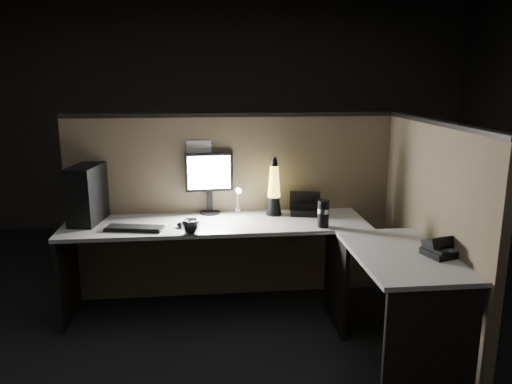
{
  "coord_description": "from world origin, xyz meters",
  "views": [
    {
      "loc": [
        -0.24,
        -3.06,
        1.83
      ],
      "look_at": [
        0.13,
        0.35,
        1.02
      ],
      "focal_mm": 35.0,
      "sensor_mm": 36.0,
      "label": 1
    }
  ],
  "objects": [
    {
      "name": "monitor",
      "position": [
        -0.19,
        0.87,
        1.03
      ],
      "size": [
        0.38,
        0.16,
        0.49
      ],
      "rotation": [
        0.0,
        0.0,
        0.06
      ],
      "color": "black",
      "rests_on": "desk"
    },
    {
      "name": "steel_mug",
      "position": [
        -0.34,
        0.34,
        0.78
      ],
      "size": [
        0.13,
        0.13,
        0.1
      ],
      "primitive_type": "imported",
      "rotation": [
        0.0,
        0.0,
        0.02
      ],
      "color": "silver",
      "rests_on": "desk"
    },
    {
      "name": "floor",
      "position": [
        0.0,
        0.0,
        0.0
      ],
      "size": [
        6.0,
        6.0,
        0.0
      ],
      "primitive_type": "plane",
      "color": "black",
      "rests_on": "ground"
    },
    {
      "name": "mouse",
      "position": [
        -0.4,
        0.5,
        0.75
      ],
      "size": [
        0.11,
        0.09,
        0.04
      ],
      "primitive_type": "ellipsoid",
      "rotation": [
        0.0,
        0.0,
        -0.25
      ],
      "color": "black",
      "rests_on": "desk"
    },
    {
      "name": "desk_phone",
      "position": [
        1.22,
        -0.26,
        0.78
      ],
      "size": [
        0.25,
        0.24,
        0.12
      ],
      "rotation": [
        0.0,
        0.0,
        0.29
      ],
      "color": "black",
      "rests_on": "desk"
    },
    {
      "name": "keyboard",
      "position": [
        -0.74,
        0.47,
        0.74
      ],
      "size": [
        0.43,
        0.22,
        0.02
      ],
      "primitive_type": "cube",
      "rotation": [
        0.0,
        0.0,
        -0.2
      ],
      "color": "black",
      "rests_on": "desk"
    },
    {
      "name": "desk",
      "position": [
        0.18,
        0.25,
        0.58
      ],
      "size": [
        2.6,
        1.6,
        0.73
      ],
      "color": "#A7A39D",
      "rests_on": "ground"
    },
    {
      "name": "pinned_paper",
      "position": [
        -0.27,
        0.9,
        1.18
      ],
      "size": [
        0.2,
        0.0,
        0.28
      ],
      "primitive_type": "cube",
      "color": "white",
      "rests_on": "partition_back"
    },
    {
      "name": "lava_lamp",
      "position": [
        0.32,
        0.76,
        0.92
      ],
      "size": [
        0.13,
        0.13,
        0.47
      ],
      "color": "black",
      "rests_on": "desk"
    },
    {
      "name": "organizer",
      "position": [
        0.58,
        0.77,
        0.77
      ],
      "size": [
        0.29,
        0.27,
        0.19
      ],
      "rotation": [
        0.0,
        0.0,
        -0.23
      ],
      "color": "black",
      "rests_on": "desk"
    },
    {
      "name": "partition_back",
      "position": [
        0.0,
        0.93,
        0.75
      ],
      "size": [
        2.66,
        0.06,
        1.5
      ],
      "primitive_type": "cube",
      "color": "brown",
      "rests_on": "ground"
    },
    {
      "name": "figurine",
      "position": [
        0.6,
        0.74,
        0.77
      ],
      "size": [
        0.05,
        0.05,
        0.05
      ],
      "primitive_type": "sphere",
      "color": "gold",
      "rests_on": "desk"
    },
    {
      "name": "clip_lamp",
      "position": [
        0.04,
        0.82,
        0.86
      ],
      "size": [
        0.04,
        0.18,
        0.23
      ],
      "color": "white",
      "rests_on": "desk"
    },
    {
      "name": "travel_mug",
      "position": [
        0.63,
        0.4,
        0.83
      ],
      "size": [
        0.09,
        0.09,
        0.2
      ],
      "primitive_type": "cylinder",
      "color": "black",
      "rests_on": "desk"
    },
    {
      "name": "pc_tower",
      "position": [
        -1.11,
        0.73,
        0.95
      ],
      "size": [
        0.25,
        0.44,
        0.44
      ],
      "primitive_type": "cube",
      "rotation": [
        0.0,
        0.0,
        -0.17
      ],
      "color": "black",
      "rests_on": "desk"
    },
    {
      "name": "room_shell",
      "position": [
        0.0,
        0.0,
        1.62
      ],
      "size": [
        6.0,
        6.0,
        6.0
      ],
      "color": "silver",
      "rests_on": "ground"
    },
    {
      "name": "partition_right",
      "position": [
        1.33,
        0.1,
        0.75
      ],
      "size": [
        0.06,
        1.66,
        1.5
      ],
      "primitive_type": "cube",
      "color": "brown",
      "rests_on": "ground"
    }
  ]
}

